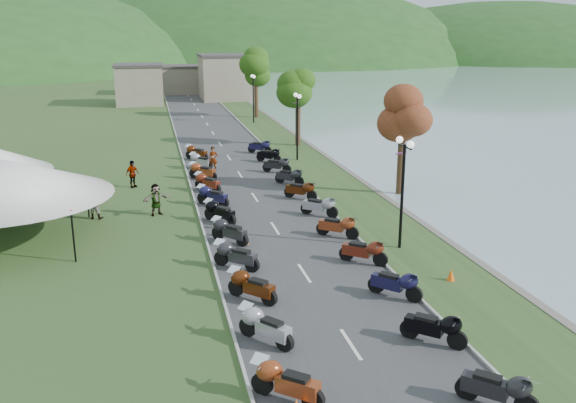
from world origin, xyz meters
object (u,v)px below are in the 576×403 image
pedestrian_a (62,213)px  pedestrian_c (2,214)px  vendor_tent_main (5,201)px  pedestrian_b (96,218)px

pedestrian_a → pedestrian_c: size_ratio=0.91×
vendor_tent_main → pedestrian_c: (-1.38, 4.91, -2.00)m
vendor_tent_main → pedestrian_b: size_ratio=3.59×
vendor_tent_main → pedestrian_b: bearing=40.0°
vendor_tent_main → pedestrian_c: vendor_tent_main is taller
pedestrian_c → pedestrian_a: bearing=61.4°
pedestrian_a → pedestrian_b: 2.31m
pedestrian_b → vendor_tent_main: bearing=59.0°
vendor_tent_main → pedestrian_c: 5.48m
vendor_tent_main → pedestrian_b: (3.63, 3.04, -2.00)m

